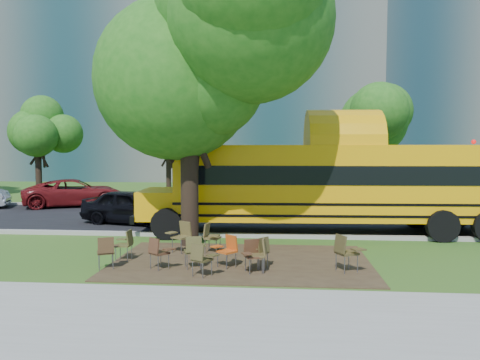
# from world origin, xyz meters

# --- Properties ---
(ground) EXTENTS (160.00, 160.00, 0.00)m
(ground) POSITION_xyz_m (0.00, 0.00, 0.00)
(ground) COLOR #28581B
(ground) RESTS_ON ground
(sidewalk) EXTENTS (60.00, 4.00, 0.04)m
(sidewalk) POSITION_xyz_m (0.00, -5.00, 0.02)
(sidewalk) COLOR gray
(sidewalk) RESTS_ON ground
(dirt_patch) EXTENTS (7.00, 4.50, 0.03)m
(dirt_patch) POSITION_xyz_m (1.00, -0.50, 0.01)
(dirt_patch) COLOR #382819
(dirt_patch) RESTS_ON ground
(asphalt_road) EXTENTS (80.00, 8.00, 0.04)m
(asphalt_road) POSITION_xyz_m (0.00, 7.00, 0.02)
(asphalt_road) COLOR black
(asphalt_road) RESTS_ON ground
(kerb_near) EXTENTS (80.00, 0.25, 0.14)m
(kerb_near) POSITION_xyz_m (0.00, 3.00, 0.07)
(kerb_near) COLOR gray
(kerb_near) RESTS_ON ground
(kerb_far) EXTENTS (80.00, 0.25, 0.14)m
(kerb_far) POSITION_xyz_m (0.00, 11.10, 0.07)
(kerb_far) COLOR gray
(kerb_far) RESTS_ON ground
(building_main) EXTENTS (38.00, 16.00, 22.00)m
(building_main) POSITION_xyz_m (-8.00, 36.00, 11.00)
(building_main) COLOR #5F5F5B
(building_main) RESTS_ON ground
(bg_tree_0) EXTENTS (5.20, 5.20, 7.18)m
(bg_tree_0) POSITION_xyz_m (-12.00, 13.00, 4.57)
(bg_tree_0) COLOR black
(bg_tree_0) RESTS_ON ground
(bg_tree_2) EXTENTS (4.80, 4.80, 6.62)m
(bg_tree_2) POSITION_xyz_m (-5.00, 16.00, 4.21)
(bg_tree_2) COLOR black
(bg_tree_2) RESTS_ON ground
(bg_tree_3) EXTENTS (5.60, 5.60, 7.84)m
(bg_tree_3) POSITION_xyz_m (8.00, 14.00, 5.03)
(bg_tree_3) COLOR black
(bg_tree_3) RESTS_ON ground
(main_tree) EXTENTS (7.20, 7.20, 9.47)m
(main_tree) POSITION_xyz_m (-0.82, 1.50, 5.85)
(main_tree) COLOR black
(main_tree) RESTS_ON ground
(school_bus) EXTENTS (13.34, 3.49, 3.23)m
(school_bus) POSITION_xyz_m (4.15, 3.99, 1.87)
(school_bus) COLOR #E39C07
(school_bus) RESTS_ON ground
(chair_0) EXTENTS (0.59, 0.68, 0.87)m
(chair_0) POSITION_xyz_m (-2.39, -1.62, 0.54)
(chair_0) COLOR #402C17
(chair_0) RESTS_ON ground
(chair_1) EXTENTS (0.73, 0.57, 0.85)m
(chair_1) POSITION_xyz_m (-1.05, -1.55, 0.52)
(chair_1) COLOR #482A1A
(chair_1) RESTS_ON ground
(chair_2) EXTENTS (0.60, 0.67, 0.88)m
(chair_2) POSITION_xyz_m (-0.16, -1.37, 0.55)
(chair_2) COLOR #4B4620
(chair_2) RESTS_ON ground
(chair_3) EXTENTS (0.74, 0.58, 0.86)m
(chair_3) POSITION_xyz_m (0.68, -1.15, 0.53)
(chair_3) COLOR #B74A13
(chair_3) RESTS_ON ground
(chair_4) EXTENTS (0.71, 0.56, 0.84)m
(chair_4) POSITION_xyz_m (0.17, -2.15, 0.52)
(chair_4) COLOR #433B1D
(chair_4) RESTS_ON ground
(chair_5) EXTENTS (0.58, 0.66, 0.85)m
(chair_5) POSITION_xyz_m (1.36, -1.62, 0.52)
(chair_5) COLOR #4A2C1A
(chair_5) RESTS_ON ground
(chair_6) EXTENTS (0.51, 0.58, 0.88)m
(chair_6) POSITION_xyz_m (1.54, -1.57, 0.54)
(chair_6) COLOR #504322
(chair_6) RESTS_ON ground
(chair_7) EXTENTS (0.78, 0.66, 0.97)m
(chair_7) POSITION_xyz_m (3.69, -1.43, 0.60)
(chair_7) COLOR #42391C
(chair_7) RESTS_ON ground
(chair_8) EXTENTS (0.50, 0.57, 0.86)m
(chair_8) POSITION_xyz_m (-2.22, -0.64, 0.53)
(chair_8) COLOR #4A4720
(chair_8) RESTS_ON ground
(chair_9) EXTENTS (0.79, 0.62, 0.94)m
(chair_9) POSITION_xyz_m (-0.87, 0.46, 0.58)
(chair_9) COLOR brown
(chair_9) RESTS_ON ground
(chair_10) EXTENTS (0.53, 0.67, 0.90)m
(chair_10) POSITION_xyz_m (-0.00, 0.46, 0.56)
(chair_10) COLOR brown
(chair_10) RESTS_ON ground
(chair_11) EXTENTS (0.58, 0.73, 0.85)m
(chair_11) POSITION_xyz_m (1.56, -1.20, 0.52)
(chair_11) COLOR #41391C
(chair_11) RESTS_ON ground
(black_car) EXTENTS (4.51, 2.68, 1.44)m
(black_car) POSITION_xyz_m (-3.98, 5.42, 0.72)
(black_car) COLOR black
(black_car) RESTS_ON ground
(bg_car_red) EXTENTS (5.79, 4.35, 1.46)m
(bg_car_red) POSITION_xyz_m (-8.80, 10.80, 0.73)
(bg_car_red) COLOR #621012
(bg_car_red) RESTS_ON ground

